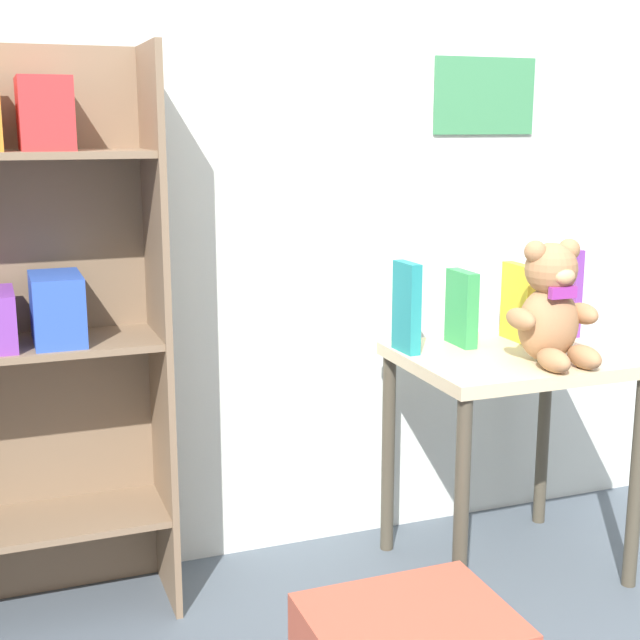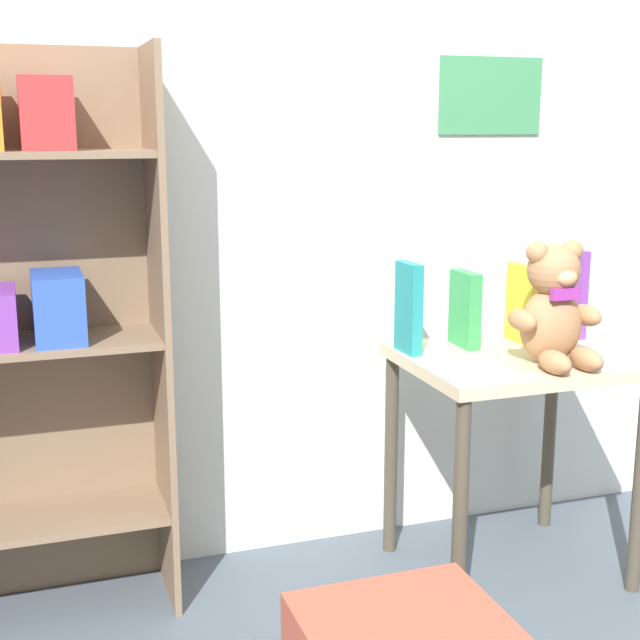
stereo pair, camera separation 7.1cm
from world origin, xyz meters
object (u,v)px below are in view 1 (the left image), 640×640
(teddy_bear, at_px, (552,307))
(book_standing_purple, at_px, (569,292))
(display_table, at_px, (511,388))
(book_standing_teal, at_px, (407,307))
(book_standing_green, at_px, (462,308))
(bookshelf_side, at_px, (23,307))
(book_standing_yellow, at_px, (518,303))

(teddy_bear, height_order, book_standing_purple, teddy_bear)
(display_table, bearing_deg, book_standing_teal, 156.78)
(book_standing_green, bearing_deg, book_standing_teal, -174.98)
(display_table, bearing_deg, bookshelf_side, 169.83)
(display_table, distance_m, book_standing_teal, 0.38)
(book_standing_yellow, xyz_separation_m, book_standing_purple, (0.19, 0.01, 0.02))
(book_standing_green, bearing_deg, bookshelf_side, 175.73)
(bookshelf_side, height_order, book_standing_green, bookshelf_side)
(book_standing_teal, height_order, book_standing_yellow, book_standing_teal)
(book_standing_green, relative_size, book_standing_purple, 0.82)
(teddy_bear, height_order, book_standing_yellow, teddy_bear)
(bookshelf_side, xyz_separation_m, book_standing_green, (1.21, -0.10, -0.07))
(display_table, distance_m, book_standing_purple, 0.39)
(book_standing_purple, bearing_deg, teddy_bear, -134.40)
(book_standing_green, relative_size, book_standing_yellow, 0.95)
(bookshelf_side, bearing_deg, teddy_bear, -14.81)
(display_table, bearing_deg, book_standing_yellow, 53.37)
(book_standing_teal, distance_m, book_standing_yellow, 0.37)
(bookshelf_side, bearing_deg, display_table, -10.17)
(book_standing_teal, bearing_deg, book_standing_purple, -1.00)
(book_standing_teal, relative_size, book_standing_yellow, 1.12)
(bookshelf_side, relative_size, display_table, 2.26)
(book_standing_yellow, bearing_deg, book_standing_green, 176.43)
(bookshelf_side, bearing_deg, book_standing_teal, -6.36)
(teddy_bear, relative_size, book_standing_green, 1.52)
(book_standing_yellow, bearing_deg, teddy_bear, -103.37)
(display_table, bearing_deg, book_standing_green, 124.63)
(book_standing_green, bearing_deg, book_standing_purple, 0.76)
(book_standing_green, xyz_separation_m, book_standing_yellow, (0.19, -0.01, 0.01))
(teddy_bear, relative_size, book_standing_purple, 1.25)
(teddy_bear, xyz_separation_m, book_standing_yellow, (0.06, 0.25, -0.04))
(display_table, relative_size, teddy_bear, 1.98)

